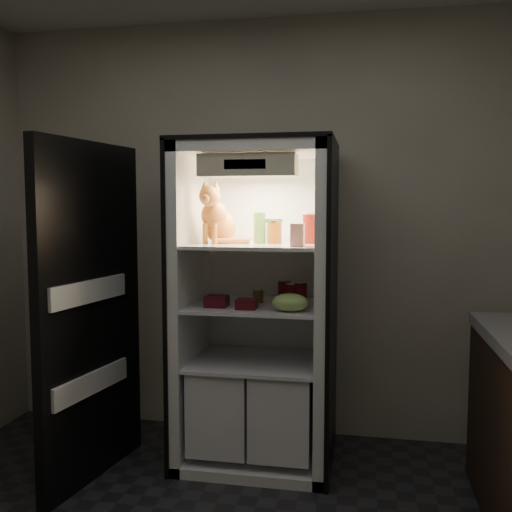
{
  "coord_description": "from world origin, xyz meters",
  "views": [
    {
      "loc": [
        0.62,
        -1.88,
        1.5
      ],
      "look_at": [
        0.0,
        1.32,
        1.22
      ],
      "focal_mm": 40.0,
      "sensor_mm": 36.0,
      "label": 1
    }
  ],
  "objects_px": {
    "refrigerator": "(258,327)",
    "berry_box_left": "(217,301)",
    "soda_can_c": "(291,294)",
    "berry_box_right": "(247,304)",
    "mayo_tub": "(274,231)",
    "soda_can_b": "(300,294)",
    "soda_can_a": "(284,291)",
    "condiment_jar": "(258,295)",
    "salsa_jar": "(275,232)",
    "grape_bag": "(290,302)",
    "tabby_cat": "(217,220)",
    "parmesan_shaker": "(260,228)",
    "cream_carton": "(297,235)",
    "pepper_jar": "(312,227)"
  },
  "relations": [
    {
      "from": "grape_bag",
      "to": "soda_can_c",
      "type": "bearing_deg",
      "value": 96.15
    },
    {
      "from": "soda_can_b",
      "to": "berry_box_right",
      "type": "xyz_separation_m",
      "value": [
        -0.28,
        -0.15,
        -0.04
      ]
    },
    {
      "from": "condiment_jar",
      "to": "grape_bag",
      "type": "distance_m",
      "value": 0.33
    },
    {
      "from": "mayo_tub",
      "to": "soda_can_a",
      "type": "xyz_separation_m",
      "value": [
        0.07,
        -0.04,
        -0.35
      ]
    },
    {
      "from": "berry_box_left",
      "to": "berry_box_right",
      "type": "distance_m",
      "value": 0.18
    },
    {
      "from": "condiment_jar",
      "to": "berry_box_right",
      "type": "height_order",
      "value": "condiment_jar"
    },
    {
      "from": "soda_can_c",
      "to": "grape_bag",
      "type": "relative_size",
      "value": 0.65
    },
    {
      "from": "tabby_cat",
      "to": "grape_bag",
      "type": "height_order",
      "value": "tabby_cat"
    },
    {
      "from": "parmesan_shaker",
      "to": "soda_can_b",
      "type": "xyz_separation_m",
      "value": [
        0.24,
        -0.03,
        -0.37
      ]
    },
    {
      "from": "tabby_cat",
      "to": "cream_carton",
      "type": "bearing_deg",
      "value": -10.66
    },
    {
      "from": "soda_can_b",
      "to": "berry_box_left",
      "type": "bearing_deg",
      "value": -165.58
    },
    {
      "from": "pepper_jar",
      "to": "berry_box_right",
      "type": "height_order",
      "value": "pepper_jar"
    },
    {
      "from": "pepper_jar",
      "to": "condiment_jar",
      "type": "relative_size",
      "value": 2.14
    },
    {
      "from": "salsa_jar",
      "to": "mayo_tub",
      "type": "bearing_deg",
      "value": 103.0
    },
    {
      "from": "refrigerator",
      "to": "berry_box_left",
      "type": "xyz_separation_m",
      "value": [
        -0.2,
        -0.2,
        0.18
      ]
    },
    {
      "from": "condiment_jar",
      "to": "berry_box_right",
      "type": "xyz_separation_m",
      "value": [
        -0.02,
        -0.21,
        -0.02
      ]
    },
    {
      "from": "salsa_jar",
      "to": "berry_box_left",
      "type": "bearing_deg",
      "value": -154.09
    },
    {
      "from": "salsa_jar",
      "to": "grape_bag",
      "type": "relative_size",
      "value": 0.67
    },
    {
      "from": "cream_carton",
      "to": "grape_bag",
      "type": "distance_m",
      "value": 0.36
    },
    {
      "from": "refrigerator",
      "to": "soda_can_b",
      "type": "xyz_separation_m",
      "value": [
        0.26,
        -0.08,
        0.22
      ]
    },
    {
      "from": "cream_carton",
      "to": "parmesan_shaker",
      "type": "bearing_deg",
      "value": 140.35
    },
    {
      "from": "soda_can_a",
      "to": "soda_can_c",
      "type": "xyz_separation_m",
      "value": [
        0.05,
        -0.07,
        -0.0
      ]
    },
    {
      "from": "berry_box_right",
      "to": "soda_can_a",
      "type": "bearing_deg",
      "value": 52.04
    },
    {
      "from": "salsa_jar",
      "to": "condiment_jar",
      "type": "relative_size",
      "value": 1.55
    },
    {
      "from": "pepper_jar",
      "to": "soda_can_a",
      "type": "bearing_deg",
      "value": -172.03
    },
    {
      "from": "soda_can_b",
      "to": "condiment_jar",
      "type": "distance_m",
      "value": 0.26
    },
    {
      "from": "grape_bag",
      "to": "parmesan_shaker",
      "type": "bearing_deg",
      "value": 133.62
    },
    {
      "from": "mayo_tub",
      "to": "soda_can_c",
      "type": "relative_size",
      "value": 1.1
    },
    {
      "from": "soda_can_b",
      "to": "soda_can_c",
      "type": "relative_size",
      "value": 1.07
    },
    {
      "from": "condiment_jar",
      "to": "berry_box_left",
      "type": "height_order",
      "value": "condiment_jar"
    },
    {
      "from": "cream_carton",
      "to": "condiment_jar",
      "type": "bearing_deg",
      "value": 138.35
    },
    {
      "from": "refrigerator",
      "to": "berry_box_right",
      "type": "relative_size",
      "value": 17.14
    },
    {
      "from": "parmesan_shaker",
      "to": "mayo_tub",
      "type": "xyz_separation_m",
      "value": [
        0.07,
        0.08,
        -0.02
      ]
    },
    {
      "from": "berry_box_left",
      "to": "grape_bag",
      "type": "bearing_deg",
      "value": -9.07
    },
    {
      "from": "berry_box_right",
      "to": "pepper_jar",
      "type": "bearing_deg",
      "value": 36.85
    },
    {
      "from": "cream_carton",
      "to": "soda_can_a",
      "type": "distance_m",
      "value": 0.43
    },
    {
      "from": "cream_carton",
      "to": "grape_bag",
      "type": "xyz_separation_m",
      "value": [
        -0.04,
        -0.02,
        -0.36
      ]
    },
    {
      "from": "condiment_jar",
      "to": "refrigerator",
      "type": "bearing_deg",
      "value": 107.97
    },
    {
      "from": "cream_carton",
      "to": "refrigerator",
      "type": "bearing_deg",
      "value": 136.49
    },
    {
      "from": "pepper_jar",
      "to": "grape_bag",
      "type": "xyz_separation_m",
      "value": [
        -0.09,
        -0.28,
        -0.39
      ]
    },
    {
      "from": "mayo_tub",
      "to": "soda_can_c",
      "type": "height_order",
      "value": "mayo_tub"
    },
    {
      "from": "berry_box_left",
      "to": "soda_can_b",
      "type": "bearing_deg",
      "value": 14.42
    },
    {
      "from": "refrigerator",
      "to": "soda_can_a",
      "type": "xyz_separation_m",
      "value": [
        0.16,
        -0.01,
        0.22
      ]
    },
    {
      "from": "soda_can_c",
      "to": "berry_box_right",
      "type": "relative_size",
      "value": 1.16
    },
    {
      "from": "mayo_tub",
      "to": "salsa_jar",
      "type": "bearing_deg",
      "value": -77.0
    },
    {
      "from": "parmesan_shaker",
      "to": "soda_can_b",
      "type": "height_order",
      "value": "parmesan_shaker"
    },
    {
      "from": "tabby_cat",
      "to": "soda_can_b",
      "type": "distance_m",
      "value": 0.64
    },
    {
      "from": "soda_can_c",
      "to": "refrigerator",
      "type": "bearing_deg",
      "value": 158.75
    },
    {
      "from": "cream_carton",
      "to": "berry_box_left",
      "type": "xyz_separation_m",
      "value": [
        -0.46,
        0.05,
        -0.38
      ]
    },
    {
      "from": "refrigerator",
      "to": "mayo_tub",
      "type": "bearing_deg",
      "value": 17.86
    }
  ]
}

